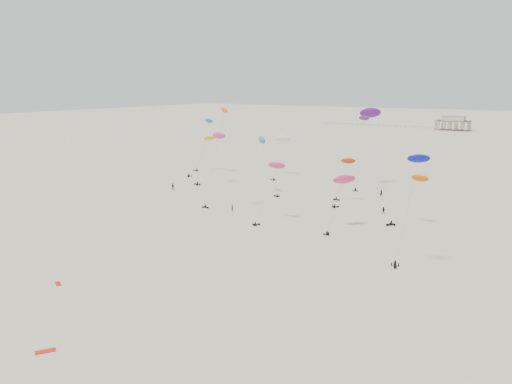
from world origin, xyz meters
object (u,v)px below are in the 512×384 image
Objects in this scene: rig_0 at (410,196)px; pavilion_main at (453,124)px; rig_4 at (215,141)px; spectator_0 at (232,211)px.

pavilion_main is at bearing -96.77° from rig_0.
spectator_0 is (35.82, -41.27, -10.75)m from rig_4.
spectator_0 is at bearing 110.61° from rig_4.
rig_4 is at bearing -50.69° from rig_0.
pavilion_main is at bearing -64.84° from spectator_0.
pavilion_main is 274.33m from rig_0.
pavilion_main is 1.20× the size of rig_4.
rig_0 is 9.76× the size of spectator_0.
rig_4 is at bearing -99.59° from pavilion_main.
rig_0 is 49.11m from spectator_0.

